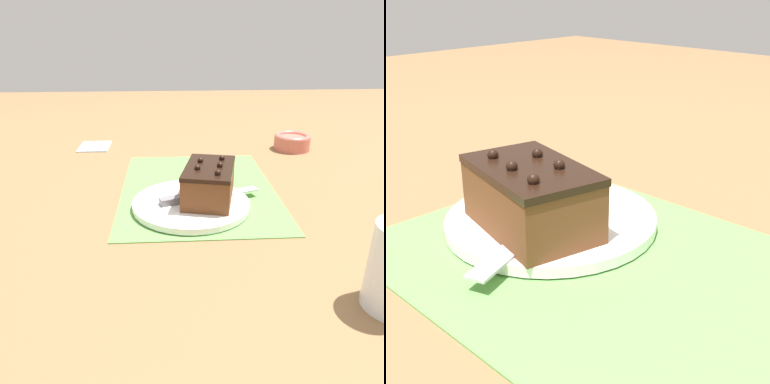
# 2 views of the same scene
# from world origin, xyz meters

# --- Properties ---
(ground_plane) EXTENTS (3.00, 3.00, 0.00)m
(ground_plane) POSITION_xyz_m (0.00, 0.00, 0.00)
(ground_plane) COLOR olive
(placemat_woven) EXTENTS (0.46, 0.34, 0.00)m
(placemat_woven) POSITION_xyz_m (0.00, 0.00, 0.00)
(placemat_woven) COLOR #609E4C
(placemat_woven) RESTS_ON ground_plane
(cake_plate) EXTENTS (0.24, 0.24, 0.01)m
(cake_plate) POSITION_xyz_m (0.10, -0.02, 0.01)
(cake_plate) COLOR white
(cake_plate) RESTS_ON placemat_woven
(chocolate_cake) EXTENTS (0.17, 0.12, 0.08)m
(chocolate_cake) POSITION_xyz_m (0.09, 0.02, 0.05)
(chocolate_cake) COLOR brown
(chocolate_cake) RESTS_ON cake_plate
(serving_knife) EXTENTS (0.09, 0.21, 0.01)m
(serving_knife) POSITION_xyz_m (0.09, -0.01, 0.02)
(serving_knife) COLOR slate
(serving_knife) RESTS_ON cake_plate
(small_bowl) EXTENTS (0.11, 0.11, 0.05)m
(small_bowl) POSITION_xyz_m (-0.29, 0.31, 0.02)
(small_bowl) COLOR #C66656
(small_bowl) RESTS_ON ground_plane
(folded_napkin) EXTENTS (0.11, 0.09, 0.01)m
(folded_napkin) POSITION_xyz_m (-0.35, -0.29, 0.00)
(folded_napkin) COLOR silver
(folded_napkin) RESTS_ON ground_plane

